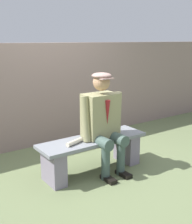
{
  "coord_description": "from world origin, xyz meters",
  "views": [
    {
      "loc": [
        2.04,
        2.98,
        1.73
      ],
      "look_at": [
        -0.05,
        0.0,
        0.81
      ],
      "focal_mm": 46.64,
      "sensor_mm": 36.0,
      "label": 1
    }
  ],
  "objects": [
    {
      "name": "bench",
      "position": [
        0.0,
        0.0,
        0.29
      ],
      "size": [
        1.48,
        0.44,
        0.46
      ],
      "color": "slate",
      "rests_on": "ground"
    },
    {
      "name": "stadium_wall",
      "position": [
        0.0,
        -1.44,
        0.84
      ],
      "size": [
        12.0,
        0.24,
        1.67
      ],
      "primitive_type": "cube",
      "color": "gray",
      "rests_on": "ground"
    },
    {
      "name": "rolled_magazine",
      "position": [
        0.31,
        0.05,
        0.49
      ],
      "size": [
        0.27,
        0.14,
        0.06
      ],
      "primitive_type": "cylinder",
      "rotation": [
        0.0,
        1.57,
        0.33
      ],
      "color": "beige",
      "rests_on": "bench"
    },
    {
      "name": "ground_plane",
      "position": [
        0.0,
        0.0,
        0.0
      ],
      "size": [
        30.0,
        30.0,
        0.0
      ],
      "primitive_type": "plane",
      "color": "#637049"
    },
    {
      "name": "seated_man",
      "position": [
        -0.12,
        0.06,
        0.72
      ],
      "size": [
        0.62,
        0.61,
        1.32
      ],
      "color": "#8C895E",
      "rests_on": "ground"
    }
  ]
}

